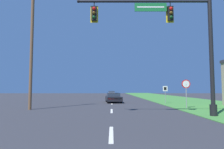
{
  "coord_description": "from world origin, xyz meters",
  "views": [
    {
      "loc": [
        0.03,
        -1.76,
        1.71
      ],
      "look_at": [
        0.0,
        25.26,
        3.69
      ],
      "focal_mm": 32.0,
      "sensor_mm": 36.0,
      "label": 1
    }
  ],
  "objects_px": {
    "utility_pole_near": "(32,45)",
    "route_sign_post": "(165,91)",
    "signal_mast": "(179,38)",
    "car_ahead": "(114,98)",
    "far_car": "(112,93)",
    "stop_sign": "(186,87)"
  },
  "relations": [
    {
      "from": "stop_sign",
      "to": "utility_pole_near",
      "type": "xyz_separation_m",
      "value": [
        -13.39,
        -0.86,
        3.61
      ]
    },
    {
      "from": "car_ahead",
      "to": "route_sign_post",
      "type": "bearing_deg",
      "value": -21.05
    },
    {
      "from": "far_car",
      "to": "signal_mast",
      "type": "bearing_deg",
      "value": -83.54
    },
    {
      "from": "route_sign_post",
      "to": "utility_pole_near",
      "type": "xyz_separation_m",
      "value": [
        -13.14,
        -6.84,
        3.95
      ]
    },
    {
      "from": "signal_mast",
      "to": "route_sign_post",
      "type": "height_order",
      "value": "signal_mast"
    },
    {
      "from": "signal_mast",
      "to": "utility_pole_near",
      "type": "bearing_deg",
      "value": 159.73
    },
    {
      "from": "far_car",
      "to": "stop_sign",
      "type": "height_order",
      "value": "stop_sign"
    },
    {
      "from": "car_ahead",
      "to": "stop_sign",
      "type": "distance_m",
      "value": 10.56
    },
    {
      "from": "far_car",
      "to": "stop_sign",
      "type": "xyz_separation_m",
      "value": [
        6.65,
        -34.05,
        1.26
      ]
    },
    {
      "from": "route_sign_post",
      "to": "utility_pole_near",
      "type": "distance_m",
      "value": 15.33
    },
    {
      "from": "far_car",
      "to": "utility_pole_near",
      "type": "relative_size",
      "value": 0.43
    },
    {
      "from": "utility_pole_near",
      "to": "route_sign_post",
      "type": "bearing_deg",
      "value": 27.5
    },
    {
      "from": "car_ahead",
      "to": "utility_pole_near",
      "type": "relative_size",
      "value": 0.45
    },
    {
      "from": "stop_sign",
      "to": "route_sign_post",
      "type": "distance_m",
      "value": 6.0
    },
    {
      "from": "far_car",
      "to": "stop_sign",
      "type": "distance_m",
      "value": 34.72
    },
    {
      "from": "stop_sign",
      "to": "car_ahead",
      "type": "bearing_deg",
      "value": 127.37
    },
    {
      "from": "car_ahead",
      "to": "route_sign_post",
      "type": "xyz_separation_m",
      "value": [
        6.11,
        -2.35,
        0.92
      ]
    },
    {
      "from": "car_ahead",
      "to": "stop_sign",
      "type": "height_order",
      "value": "stop_sign"
    },
    {
      "from": "signal_mast",
      "to": "stop_sign",
      "type": "bearing_deg",
      "value": 65.93
    },
    {
      "from": "signal_mast",
      "to": "utility_pole_near",
      "type": "distance_m",
      "value": 11.91
    },
    {
      "from": "utility_pole_near",
      "to": "car_ahead",
      "type": "bearing_deg",
      "value": 52.6
    },
    {
      "from": "car_ahead",
      "to": "far_car",
      "type": "bearing_deg",
      "value": 90.63
    }
  ]
}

